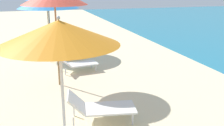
# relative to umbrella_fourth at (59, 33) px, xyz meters

# --- Properties ---
(umbrella_fourth) EXTENTS (1.83, 1.83, 2.46)m
(umbrella_fourth) POSITION_rel_umbrella_fourth_xyz_m (0.00, 0.00, 0.00)
(umbrella_fourth) COLOR silver
(umbrella_fourth) RESTS_ON ground
(lounger_fourth_shoreside) EXTENTS (1.56, 0.89, 0.66)m
(lounger_fourth_shoreside) POSITION_rel_umbrella_fourth_xyz_m (0.90, 1.20, -1.88)
(lounger_fourth_shoreside) COLOR white
(lounger_fourth_shoreside) RESTS_ON ground
(lounger_fifth_shoreside) EXTENTS (1.39, 0.72, 0.56)m
(lounger_fifth_shoreside) POSITION_rel_umbrella_fourth_xyz_m (1.00, 4.81, -1.92)
(lounger_fifth_shoreside) COLOR white
(lounger_fifth_shoreside) RESTS_ON ground
(umbrella_sixth) EXTENTS (2.56, 2.56, 2.67)m
(umbrella_sixth) POSITION_rel_umbrella_fourth_xyz_m (0.30, 7.61, 0.08)
(umbrella_sixth) COLOR #4C4C51
(umbrella_sixth) RESTS_ON ground
(lounger_sixth_shoreside) EXTENTS (1.40, 0.85, 0.54)m
(lounger_sixth_shoreside) POSITION_rel_umbrella_fourth_xyz_m (1.11, 8.58, -1.92)
(lounger_sixth_shoreside) COLOR blue
(lounger_sixth_shoreside) RESTS_ON ground
(lounger_sixth_inland) EXTENTS (1.41, 0.61, 0.64)m
(lounger_sixth_inland) POSITION_rel_umbrella_fourth_xyz_m (0.73, 6.52, -1.91)
(lounger_sixth_inland) COLOR white
(lounger_sixth_inland) RESTS_ON ground
(lounger_farthest_shoreside) EXTENTS (1.42, 0.92, 0.61)m
(lounger_farthest_shoreside) POSITION_rel_umbrella_fourth_xyz_m (1.47, 13.00, -1.88)
(lounger_farthest_shoreside) COLOR white
(lounger_farthest_shoreside) RESTS_ON ground
(lounger_farthest_inland) EXTENTS (1.49, 0.82, 0.66)m
(lounger_farthest_inland) POSITION_rel_umbrella_fourth_xyz_m (1.31, 10.63, -1.87)
(lounger_farthest_inland) COLOR yellow
(lounger_farthest_inland) RESTS_ON ground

